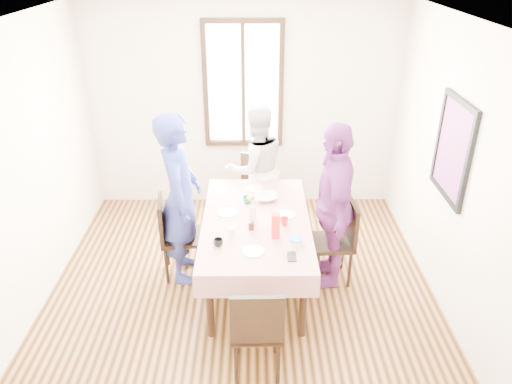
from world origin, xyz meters
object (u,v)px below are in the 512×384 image
chair_right (332,242)px  person_right (333,206)px  chair_near (257,326)px  chair_far (255,192)px  person_left (180,199)px  person_far (255,168)px  dining_table (256,252)px  chair_left (181,237)px

chair_right → person_right: size_ratio=0.51×
chair_near → chair_far: bearing=89.1°
person_left → person_far: size_ratio=1.15×
chair_right → chair_near: (-0.80, -1.26, 0.00)m
chair_near → chair_right: bearing=56.9°
chair_right → person_right: bearing=86.8°
dining_table → chair_right: (0.80, 0.05, 0.08)m
chair_near → person_right: person_right is taller
chair_far → person_right: size_ratio=0.51×
chair_left → chair_near: (0.80, -1.37, 0.00)m
chair_right → person_far: (-0.80, 1.13, 0.34)m
chair_left → chair_near: same height
person_left → chair_far: bearing=-39.7°
person_left → person_right: person_left is taller
person_left → person_right: bearing=-97.1°
dining_table → chair_near: (-0.00, -1.21, 0.08)m
chair_far → dining_table: bearing=97.4°
chair_left → chair_right: (1.59, -0.11, 0.00)m
dining_table → person_right: (0.78, 0.05, 0.51)m
chair_left → dining_table: bearing=70.4°
chair_far → person_left: bearing=60.7°
chair_left → person_right: person_right is taller
chair_right → chair_far: same height
dining_table → chair_left: 0.82m
chair_near → person_far: bearing=89.1°
chair_near → person_left: (-0.78, 1.37, 0.46)m
person_far → person_left: bearing=29.7°
chair_far → person_far: (-0.00, -0.02, 0.34)m
dining_table → chair_left: bearing=168.3°
dining_table → chair_left: size_ratio=1.93×
chair_left → person_left: 0.46m
person_left → dining_table: bearing=-105.0°
chair_left → person_far: 1.34m
chair_right → chair_far: bearing=31.5°
chair_near → person_right: bearing=57.6°
person_left → person_far: (0.78, 1.02, -0.12)m
chair_far → person_left: 1.38m
chair_right → chair_near: same height
person_right → dining_table: bearing=-83.7°
chair_near → person_right: (0.78, 1.26, 0.43)m
chair_right → person_right: 0.43m
dining_table → chair_left: chair_left is taller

